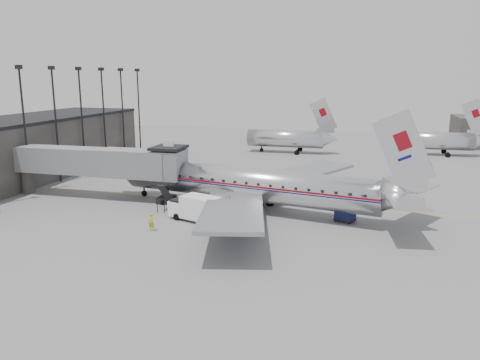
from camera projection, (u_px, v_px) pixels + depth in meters
The scene contains 11 objects.
ground at pixel (238, 218), 47.16m from camera, with size 160.00×160.00×0.00m, color slate.
terminal at pixel (17, 150), 64.10m from camera, with size 12.00×46.00×8.00m, color #353330.
apron_line at pixel (278, 204), 52.08m from camera, with size 0.15×60.00×0.01m, color gold.
jet_bridge at pixel (106, 163), 53.81m from camera, with size 21.00×6.20×7.10m.
floodlight_masts at pixel (69, 118), 64.39m from camera, with size 0.90×42.25×15.25m.
distant_aircraft_near at pixel (286, 138), 86.67m from camera, with size 16.39×3.20×10.26m.
distant_aircraft_mid at pixel (433, 140), 84.05m from camera, with size 16.39×3.20×10.26m.
airliner at pixel (251, 184), 49.07m from camera, with size 35.24×32.35×11.25m.
service_van at pixel (195, 208), 45.93m from camera, with size 5.77×3.74×2.54m.
baggage_cart_navy at pixel (345, 214), 45.75m from camera, with size 2.25×2.01×1.46m.
ramp_worker at pixel (151, 222), 42.94m from camera, with size 0.61×0.40×1.67m, color gold.
Camera 1 is at (11.62, -43.68, 13.97)m, focal length 35.00 mm.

